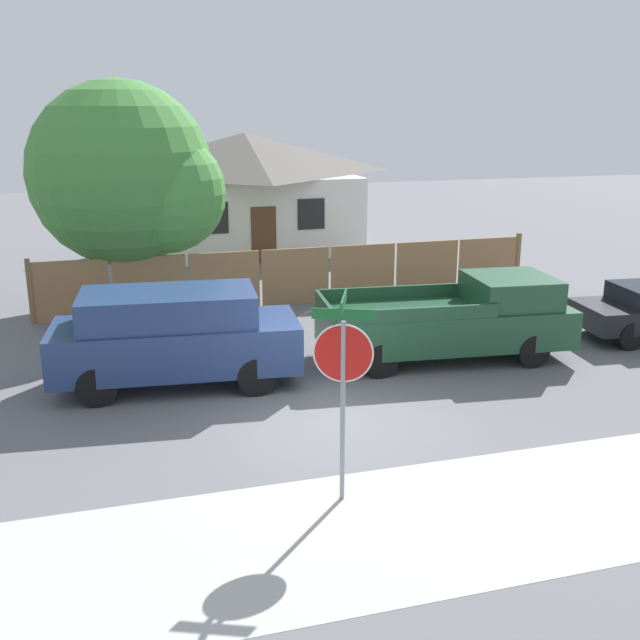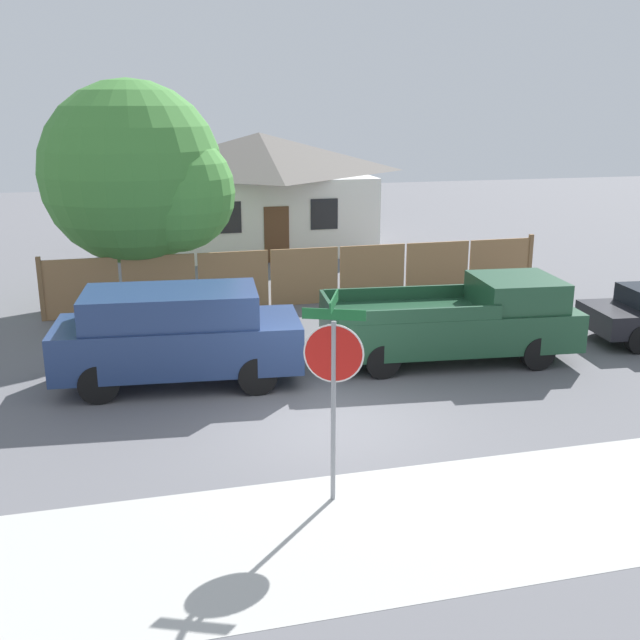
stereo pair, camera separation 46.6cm
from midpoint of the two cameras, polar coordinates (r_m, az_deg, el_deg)
ground_plane at (r=13.54m, az=1.66°, el=-7.72°), size 80.00×80.00×0.00m
sidewalk_strip at (r=10.52m, az=7.22°, el=-15.34°), size 36.00×3.20×0.01m
wooden_fence at (r=21.12m, az=-0.56°, el=3.35°), size 14.18×0.12×1.70m
house at (r=29.89m, az=-4.14°, el=9.97°), size 8.42×7.05×4.43m
oak_tree at (r=21.02m, az=-12.84°, el=10.57°), size 5.16×4.92×6.15m
red_suv at (r=15.19m, az=-9.98°, el=-1.03°), size 5.00×2.37×1.95m
orange_pickup at (r=16.76m, az=11.37°, el=-0.08°), size 5.64×2.53×1.82m
stop_sign at (r=10.24m, az=2.35°, el=-3.52°), size 0.81×0.73×3.02m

